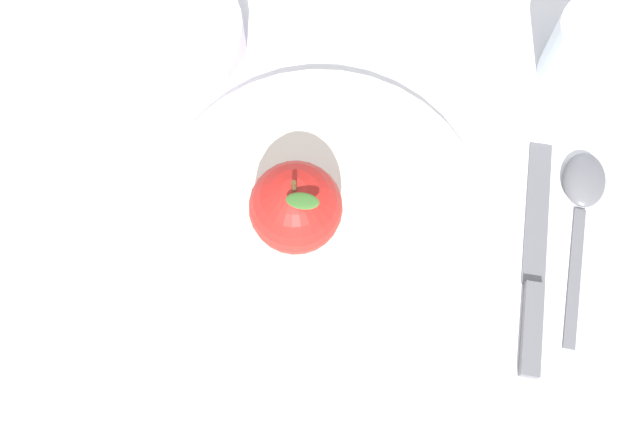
{
  "coord_description": "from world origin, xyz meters",
  "views": [
    {
      "loc": [
        0.17,
        -0.1,
        0.54
      ],
      "look_at": [
        -0.01,
        -0.02,
        0.02
      ],
      "focal_mm": 41.08,
      "sensor_mm": 36.0,
      "label": 1
    }
  ],
  "objects_px": {
    "dinner_plate": "(320,218)",
    "cup": "(592,50)",
    "spoon": "(582,199)",
    "side_bowl": "(181,35)",
    "knife": "(534,275)",
    "apple": "(296,207)"
  },
  "relations": [
    {
      "from": "apple",
      "to": "cup",
      "type": "bearing_deg",
      "value": 94.64
    },
    {
      "from": "side_bowl",
      "to": "knife",
      "type": "bearing_deg",
      "value": 27.87
    },
    {
      "from": "side_bowl",
      "to": "spoon",
      "type": "xyz_separation_m",
      "value": [
        0.27,
        0.23,
        -0.02
      ]
    },
    {
      "from": "dinner_plate",
      "to": "cup",
      "type": "xyz_separation_m",
      "value": [
        -0.02,
        0.26,
        0.03
      ]
    },
    {
      "from": "apple",
      "to": "spoon",
      "type": "xyz_separation_m",
      "value": [
        0.08,
        0.21,
        -0.05
      ]
    },
    {
      "from": "side_bowl",
      "to": "knife",
      "type": "xyz_separation_m",
      "value": [
        0.31,
        0.16,
        -0.02
      ]
    },
    {
      "from": "knife",
      "to": "spoon",
      "type": "xyz_separation_m",
      "value": [
        -0.04,
        0.07,
        0.0
      ]
    },
    {
      "from": "dinner_plate",
      "to": "spoon",
      "type": "bearing_deg",
      "value": 68.67
    },
    {
      "from": "side_bowl",
      "to": "cup",
      "type": "height_order",
      "value": "cup"
    },
    {
      "from": "dinner_plate",
      "to": "spoon",
      "type": "relative_size",
      "value": 1.84
    },
    {
      "from": "knife",
      "to": "spoon",
      "type": "relative_size",
      "value": 1.18
    },
    {
      "from": "dinner_plate",
      "to": "cup",
      "type": "relative_size",
      "value": 3.78
    },
    {
      "from": "apple",
      "to": "knife",
      "type": "distance_m",
      "value": 0.19
    },
    {
      "from": "dinner_plate",
      "to": "cup",
      "type": "height_order",
      "value": "cup"
    },
    {
      "from": "knife",
      "to": "side_bowl",
      "type": "bearing_deg",
      "value": -152.13
    },
    {
      "from": "dinner_plate",
      "to": "apple",
      "type": "height_order",
      "value": "apple"
    },
    {
      "from": "apple",
      "to": "knife",
      "type": "relative_size",
      "value": 0.49
    },
    {
      "from": "dinner_plate",
      "to": "cup",
      "type": "bearing_deg",
      "value": 95.2
    },
    {
      "from": "spoon",
      "to": "dinner_plate",
      "type": "bearing_deg",
      "value": -111.33
    },
    {
      "from": "spoon",
      "to": "side_bowl",
      "type": "bearing_deg",
      "value": -139.63
    },
    {
      "from": "dinner_plate",
      "to": "apple",
      "type": "distance_m",
      "value": 0.05
    },
    {
      "from": "apple",
      "to": "knife",
      "type": "xyz_separation_m",
      "value": [
        0.11,
        0.15,
        -0.05
      ]
    }
  ]
}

